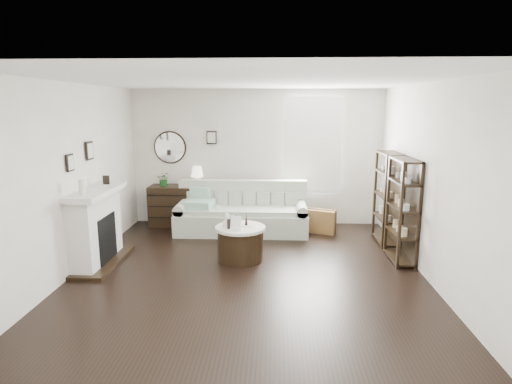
{
  "coord_description": "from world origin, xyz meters",
  "views": [
    {
      "loc": [
        0.38,
        -5.81,
        2.38
      ],
      "look_at": [
        0.08,
        0.8,
        1.04
      ],
      "focal_mm": 30.0,
      "sensor_mm": 36.0,
      "label": 1
    }
  ],
  "objects_px": {
    "dresser": "(181,206)",
    "drum_table": "(241,243)",
    "pedestal_table": "(231,231)",
    "sofa": "(242,215)"
  },
  "relations": [
    {
      "from": "dresser",
      "to": "drum_table",
      "type": "relative_size",
      "value": 1.56
    },
    {
      "from": "dresser",
      "to": "pedestal_table",
      "type": "xyz_separation_m",
      "value": [
        1.22,
        -1.93,
        0.07
      ]
    },
    {
      "from": "drum_table",
      "to": "sofa",
      "type": "bearing_deg",
      "value": 93.71
    },
    {
      "from": "sofa",
      "to": "drum_table",
      "type": "distance_m",
      "value": 1.53
    },
    {
      "from": "dresser",
      "to": "sofa",
      "type": "bearing_deg",
      "value": -17.26
    },
    {
      "from": "sofa",
      "to": "dresser",
      "type": "relative_size",
      "value": 2.04
    },
    {
      "from": "sofa",
      "to": "drum_table",
      "type": "relative_size",
      "value": 3.19
    },
    {
      "from": "sofa",
      "to": "dresser",
      "type": "distance_m",
      "value": 1.33
    },
    {
      "from": "sofa",
      "to": "dresser",
      "type": "bearing_deg",
      "value": 162.74
    },
    {
      "from": "drum_table",
      "to": "pedestal_table",
      "type": "relative_size",
      "value": 1.49
    }
  ]
}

